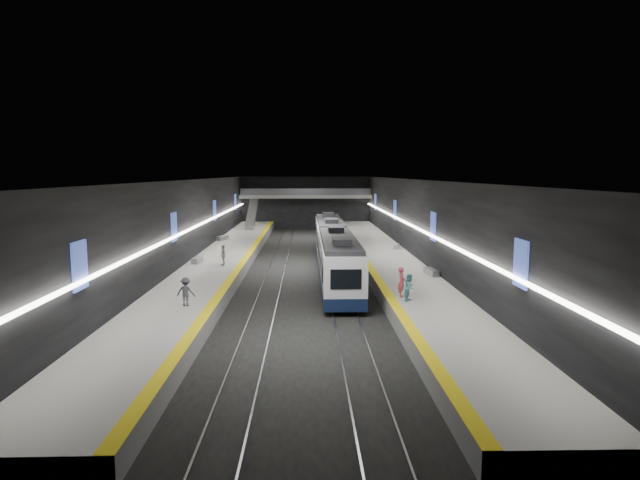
{
  "coord_description": "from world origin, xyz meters",
  "views": [
    {
      "loc": [
        0.22,
        -48.68,
        8.6
      ],
      "look_at": [
        1.45,
        2.03,
        2.2
      ],
      "focal_mm": 30.0,
      "sensor_mm": 36.0,
      "label": 1
    }
  ],
  "objects_px": {
    "passenger_right_a": "(402,282)",
    "train": "(333,247)",
    "bench_right_far": "(396,246)",
    "passenger_left_b": "(186,292)",
    "passenger_right_b": "(410,288)",
    "passenger_left_a": "(223,255)",
    "escalator": "(252,214)",
    "bench_left_near": "(197,260)",
    "bench_right_near": "(432,272)",
    "bench_left_far": "(222,238)"
  },
  "relations": [
    {
      "from": "passenger_right_b",
      "to": "passenger_left_a",
      "type": "relative_size",
      "value": 0.95
    },
    {
      "from": "bench_left_near",
      "to": "bench_right_near",
      "type": "relative_size",
      "value": 0.99
    },
    {
      "from": "escalator",
      "to": "bench_right_far",
      "type": "distance_m",
      "value": 27.3
    },
    {
      "from": "bench_right_near",
      "to": "passenger_right_b",
      "type": "bearing_deg",
      "value": -119.24
    },
    {
      "from": "bench_right_far",
      "to": "passenger_right_a",
      "type": "height_order",
      "value": "passenger_right_a"
    },
    {
      "from": "bench_right_near",
      "to": "bench_right_far",
      "type": "xyz_separation_m",
      "value": [
        -0.26,
        14.16,
        -0.03
      ]
    },
    {
      "from": "escalator",
      "to": "bench_left_far",
      "type": "bearing_deg",
      "value": -97.68
    },
    {
      "from": "bench_left_far",
      "to": "bench_left_near",
      "type": "bearing_deg",
      "value": -70.24
    },
    {
      "from": "bench_left_far",
      "to": "bench_right_near",
      "type": "relative_size",
      "value": 1.04
    },
    {
      "from": "bench_right_near",
      "to": "passenger_right_b",
      "type": "distance_m",
      "value": 8.66
    },
    {
      "from": "passenger_right_b",
      "to": "passenger_left_a",
      "type": "xyz_separation_m",
      "value": [
        -13.01,
        12.65,
        0.04
      ]
    },
    {
      "from": "bench_right_near",
      "to": "passenger_right_a",
      "type": "relative_size",
      "value": 1.05
    },
    {
      "from": "train",
      "to": "passenger_left_b",
      "type": "relative_size",
      "value": 18.09
    },
    {
      "from": "passenger_right_a",
      "to": "bench_right_far",
      "type": "bearing_deg",
      "value": 4.05
    },
    {
      "from": "bench_right_near",
      "to": "passenger_right_b",
      "type": "xyz_separation_m",
      "value": [
        -3.2,
        -8.03,
        0.57
      ]
    },
    {
      "from": "passenger_right_a",
      "to": "bench_left_far",
      "type": "bearing_deg",
      "value": 41.26
    },
    {
      "from": "bench_right_near",
      "to": "bench_left_near",
      "type": "bearing_deg",
      "value": 154.68
    },
    {
      "from": "escalator",
      "to": "passenger_right_a",
      "type": "xyz_separation_m",
      "value": [
        13.49,
        -42.71,
        -0.97
      ]
    },
    {
      "from": "escalator",
      "to": "passenger_left_a",
      "type": "distance_m",
      "value": 31.06
    },
    {
      "from": "train",
      "to": "passenger_right_a",
      "type": "bearing_deg",
      "value": -75.95
    },
    {
      "from": "bench_left_near",
      "to": "escalator",
      "type": "bearing_deg",
      "value": 90.83
    },
    {
      "from": "train",
      "to": "passenger_right_b",
      "type": "relative_size",
      "value": 18.55
    },
    {
      "from": "passenger_right_b",
      "to": "passenger_left_b",
      "type": "height_order",
      "value": "passenger_left_b"
    },
    {
      "from": "bench_right_near",
      "to": "escalator",
      "type": "bearing_deg",
      "value": 107.98
    },
    {
      "from": "train",
      "to": "bench_right_near",
      "type": "height_order",
      "value": "train"
    },
    {
      "from": "escalator",
      "to": "bench_right_near",
      "type": "distance_m",
      "value": 39.54
    },
    {
      "from": "bench_left_near",
      "to": "passenger_left_a",
      "type": "bearing_deg",
      "value": -25.48
    },
    {
      "from": "bench_left_near",
      "to": "passenger_right_a",
      "type": "bearing_deg",
      "value": -36.78
    },
    {
      "from": "train",
      "to": "bench_right_far",
      "type": "relative_size",
      "value": 17.65
    },
    {
      "from": "passenger_right_a",
      "to": "passenger_right_b",
      "type": "relative_size",
      "value": 1.14
    },
    {
      "from": "train",
      "to": "passenger_left_b",
      "type": "xyz_separation_m",
      "value": [
        -9.23,
        -15.88,
        -0.37
      ]
    },
    {
      "from": "passenger_right_a",
      "to": "escalator",
      "type": "bearing_deg",
      "value": 30.28
    },
    {
      "from": "escalator",
      "to": "bench_left_near",
      "type": "relative_size",
      "value": 4.16
    },
    {
      "from": "bench_left_far",
      "to": "passenger_right_a",
      "type": "bearing_deg",
      "value": -42.85
    },
    {
      "from": "train",
      "to": "bench_right_near",
      "type": "relative_size",
      "value": 15.47
    },
    {
      "from": "bench_right_far",
      "to": "passenger_right_b",
      "type": "relative_size",
      "value": 1.05
    },
    {
      "from": "passenger_left_a",
      "to": "bench_left_near",
      "type": "bearing_deg",
      "value": -141.51
    },
    {
      "from": "bench_left_far",
      "to": "passenger_left_a",
      "type": "xyz_separation_m",
      "value": [
        2.72,
        -16.72,
        0.6
      ]
    },
    {
      "from": "bench_right_near",
      "to": "bench_right_far",
      "type": "relative_size",
      "value": 1.14
    },
    {
      "from": "bench_left_far",
      "to": "passenger_left_b",
      "type": "relative_size",
      "value": 1.22
    },
    {
      "from": "passenger_right_a",
      "to": "train",
      "type": "bearing_deg",
      "value": 26.8
    },
    {
      "from": "escalator",
      "to": "passenger_right_a",
      "type": "distance_m",
      "value": 44.8
    },
    {
      "from": "bench_right_far",
      "to": "passenger_left_b",
      "type": "relative_size",
      "value": 1.03
    },
    {
      "from": "escalator",
      "to": "passenger_right_b",
      "type": "xyz_separation_m",
      "value": [
        13.8,
        -43.69,
        -1.09
      ]
    },
    {
      "from": "bench_right_far",
      "to": "passenger_left_a",
      "type": "height_order",
      "value": "passenger_left_a"
    },
    {
      "from": "escalator",
      "to": "passenger_left_a",
      "type": "relative_size",
      "value": 4.7
    },
    {
      "from": "passenger_right_b",
      "to": "escalator",
      "type": "bearing_deg",
      "value": 49.95
    },
    {
      "from": "bench_left_far",
      "to": "bench_right_near",
      "type": "xyz_separation_m",
      "value": [
        18.93,
        -21.35,
        -0.01
      ]
    },
    {
      "from": "train",
      "to": "bench_left_near",
      "type": "bearing_deg",
      "value": -175.42
    },
    {
      "from": "bench_right_far",
      "to": "passenger_left_b",
      "type": "height_order",
      "value": "passenger_left_b"
    }
  ]
}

